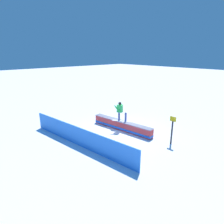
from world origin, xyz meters
TOP-DOWN VIEW (x-y plane):
  - ground_plane at (0.00, 0.00)m, footprint 120.00×120.00m
  - grind_box at (0.00, 0.00)m, footprint 5.07×1.02m
  - snowboarder at (0.08, 0.06)m, footprint 1.44×0.97m
  - safety_fence at (0.00, 3.75)m, footprint 8.87×1.00m
  - trail_marker at (-3.74, -0.59)m, footprint 0.40×0.10m

SIDE VIEW (x-z plane):
  - ground_plane at x=0.00m, z-range 0.00..0.00m
  - grind_box at x=0.00m, z-range -0.03..0.66m
  - safety_fence at x=0.00m, z-range 0.00..1.20m
  - trail_marker at x=-3.74m, z-range 0.07..1.87m
  - snowboarder at x=0.08m, z-range 0.75..2.18m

